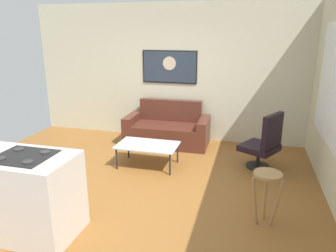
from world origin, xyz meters
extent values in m
cube|color=brown|center=(0.00, 0.00, -0.02)|extent=(6.40, 6.40, 0.04)
cube|color=beige|center=(0.00, 2.42, 1.40)|extent=(6.40, 0.05, 2.80)
cube|color=#4F261B|center=(-0.12, 1.92, 0.21)|extent=(1.33, 0.83, 0.42)
cube|color=#4F261B|center=(-0.13, 2.24, 0.64)|extent=(1.32, 0.18, 0.45)
cube|color=#4F261B|center=(-0.87, 1.90, 0.29)|extent=(0.19, 0.81, 0.58)
cube|color=#4F261B|center=(0.63, 1.93, 0.29)|extent=(0.19, 0.81, 0.58)
cube|color=silver|center=(-0.15, 0.76, 0.38)|extent=(1.03, 0.63, 0.02)
cylinder|color=#232326|center=(-0.61, 0.49, 0.18)|extent=(0.03, 0.03, 0.37)
cylinder|color=#232326|center=(0.31, 0.49, 0.18)|extent=(0.03, 0.03, 0.37)
cylinder|color=#232326|center=(-0.61, 1.02, 0.18)|extent=(0.03, 0.03, 0.37)
cylinder|color=#232326|center=(0.31, 1.02, 0.18)|extent=(0.03, 0.03, 0.37)
cylinder|color=black|center=(1.68, 1.18, 0.02)|extent=(0.39, 0.39, 0.04)
cylinder|color=black|center=(1.68, 1.18, 0.20)|extent=(0.06, 0.06, 0.32)
cube|color=black|center=(1.68, 1.18, 0.35)|extent=(0.74, 0.75, 0.10)
cube|color=black|center=(1.86, 1.08, 0.69)|extent=(0.34, 0.53, 0.57)
cylinder|color=#9D7748|center=(1.75, -0.50, 0.64)|extent=(0.33, 0.33, 0.03)
cylinder|color=#9D7748|center=(1.75, -0.36, 0.31)|extent=(0.04, 0.13, 0.62)
cylinder|color=#9D7748|center=(1.63, -0.57, 0.31)|extent=(0.13, 0.10, 0.62)
cylinder|color=#9D7748|center=(1.87, -0.57, 0.31)|extent=(0.13, 0.10, 0.62)
cube|color=silver|center=(-1.12, -1.38, 0.47)|extent=(1.65, 0.70, 0.94)
cube|color=black|center=(-0.83, -1.38, 0.94)|extent=(0.60, 0.52, 0.01)
cylinder|color=#2D2D2D|center=(-1.00, -1.52, 0.95)|extent=(0.11, 0.11, 0.01)
cylinder|color=#2D2D2D|center=(-0.66, -1.52, 0.95)|extent=(0.11, 0.11, 0.01)
cylinder|color=#2D2D2D|center=(-1.00, -1.24, 0.95)|extent=(0.11, 0.11, 0.01)
cylinder|color=#2D2D2D|center=(-0.66, -1.24, 0.95)|extent=(0.11, 0.11, 0.01)
cube|color=black|center=(-0.19, 2.39, 1.52)|extent=(1.16, 0.01, 0.67)
cube|color=#293543|center=(-0.19, 2.38, 1.52)|extent=(1.11, 0.02, 0.62)
cylinder|color=beige|center=(-0.19, 2.37, 1.60)|extent=(0.27, 0.01, 0.27)
cube|color=silver|center=(2.59, 0.90, 1.53)|extent=(0.02, 1.60, 1.69)
cube|color=white|center=(2.58, 0.90, 1.53)|extent=(0.01, 1.52, 1.61)
cube|color=silver|center=(2.58, 0.90, 1.53)|extent=(0.01, 0.04, 1.61)
camera|label=1|loc=(1.49, -4.03, 2.23)|focal=33.83mm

